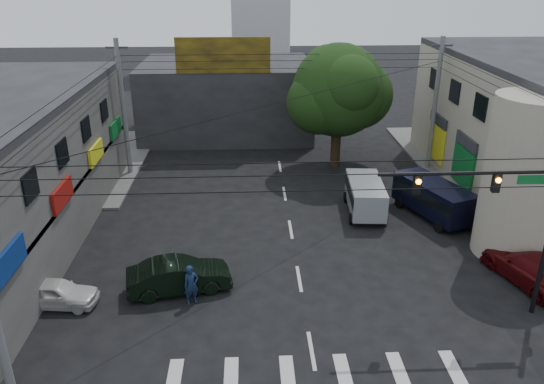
{
  "coord_description": "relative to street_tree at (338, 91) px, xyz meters",
  "views": [
    {
      "loc": [
        -2.23,
        -18.93,
        13.35
      ],
      "look_at": [
        -1.17,
        4.0,
        3.55
      ],
      "focal_mm": 35.0,
      "sensor_mm": 36.0,
      "label": 1
    }
  ],
  "objects": [
    {
      "name": "traffic_officer",
      "position": [
        -8.77,
        -16.69,
        -4.57
      ],
      "size": [
        0.99,
        0.94,
        1.8
      ],
      "primitive_type": "imported",
      "rotation": [
        0.0,
        0.0,
        0.44
      ],
      "color": "#11203D",
      "rests_on": "ground"
    },
    {
      "name": "ground",
      "position": [
        -4.0,
        -17.0,
        -5.47
      ],
      "size": [
        160.0,
        160.0,
        0.0
      ],
      "primitive_type": "plane",
      "color": "black",
      "rests_on": "ground"
    },
    {
      "name": "sidewalk_far_right",
      "position": [
        14.0,
        1.0,
        -5.4
      ],
      "size": [
        16.0,
        16.0,
        0.15
      ],
      "primitive_type": "cube",
      "color": "#514F4C",
      "rests_on": "ground"
    },
    {
      "name": "utility_pole_far_left",
      "position": [
        -14.5,
        -1.0,
        -0.87
      ],
      "size": [
        0.32,
        0.32,
        9.2
      ],
      "primitive_type": "cylinder",
      "color": "#59595B",
      "rests_on": "ground"
    },
    {
      "name": "white_compact",
      "position": [
        -14.5,
        -16.57,
        -4.88
      ],
      "size": [
        2.15,
        3.8,
        1.19
      ],
      "primitive_type": "imported",
      "rotation": [
        0.0,
        0.0,
        1.46
      ],
      "color": "silver",
      "rests_on": "ground"
    },
    {
      "name": "navy_van",
      "position": [
        4.28,
        -8.69,
        -4.45
      ],
      "size": [
        6.47,
        5.46,
        2.06
      ],
      "primitive_type": null,
      "rotation": [
        0.0,
        0.0,
        1.95
      ],
      "color": "black",
      "rests_on": "ground"
    },
    {
      "name": "maroon_sedan",
      "position": [
        6.5,
        -15.81,
        -4.72
      ],
      "size": [
        4.87,
        6.3,
        1.5
      ],
      "primitive_type": "imported",
      "rotation": [
        0.0,
        0.0,
        3.42
      ],
      "color": "#500B0E",
      "rests_on": "ground"
    },
    {
      "name": "silver_minivan",
      "position": [
        0.49,
        -8.0,
        -4.51
      ],
      "size": [
        4.74,
        2.53,
        1.92
      ],
      "primitive_type": null,
      "rotation": [
        0.0,
        0.0,
        1.5
      ],
      "color": "#A2A6AA",
      "rests_on": "ground"
    },
    {
      "name": "street_tree",
      "position": [
        0.0,
        0.0,
        0.0
      ],
      "size": [
        6.4,
        6.4,
        8.7
      ],
      "color": "black",
      "rests_on": "ground"
    },
    {
      "name": "billboard",
      "position": [
        -8.0,
        4.1,
        1.83
      ],
      "size": [
        7.0,
        0.3,
        2.6
      ],
      "primitive_type": "cube",
      "color": "olive",
      "rests_on": "building_far"
    },
    {
      "name": "building_far",
      "position": [
        -8.0,
        9.0,
        -2.47
      ],
      "size": [
        14.0,
        10.0,
        6.0
      ],
      "primitive_type": "cube",
      "color": "#232326",
      "rests_on": "ground"
    },
    {
      "name": "utility_pole_far_right",
      "position": [
        6.5,
        -1.0,
        -0.87
      ],
      "size": [
        0.32,
        0.32,
        9.2
      ],
      "primitive_type": "cylinder",
      "color": "#59595B",
      "rests_on": "ground"
    },
    {
      "name": "traffic_gantry",
      "position": [
        3.82,
        -18.0,
        -0.64
      ],
      "size": [
        7.1,
        0.35,
        7.2
      ],
      "color": "black",
      "rests_on": "ground"
    },
    {
      "name": "dark_sedan",
      "position": [
        -9.41,
        -15.7,
        -4.72
      ],
      "size": [
        3.37,
        5.18,
        1.5
      ],
      "primitive_type": "imported",
      "rotation": [
        0.0,
        0.0,
        1.77
      ],
      "color": "black",
      "rests_on": "ground"
    },
    {
      "name": "corner_column",
      "position": [
        7.0,
        -13.0,
        -1.47
      ],
      "size": [
        4.0,
        4.0,
        8.0
      ],
      "primitive_type": "cylinder",
      "color": "gray",
      "rests_on": "ground"
    },
    {
      "name": "sidewalk_far_left",
      "position": [
        -22.0,
        1.0,
        -5.4
      ],
      "size": [
        16.0,
        16.0,
        0.15
      ],
      "primitive_type": "cube",
      "color": "#514F4C",
      "rests_on": "ground"
    }
  ]
}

